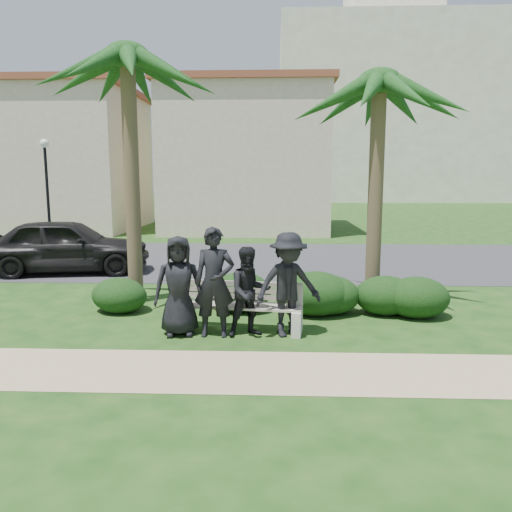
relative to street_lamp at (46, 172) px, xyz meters
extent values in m
plane|color=#153C11|center=(9.00, -12.00, -2.94)|extent=(160.00, 160.00, 0.00)
cube|color=tan|center=(9.00, -13.80, -2.94)|extent=(30.00, 1.60, 0.01)
cube|color=#2D2D30|center=(9.00, -4.00, -2.94)|extent=(160.00, 8.00, 0.01)
cube|color=#C8B596|center=(-3.00, 6.00, 0.56)|extent=(10.00, 8.00, 7.00)
cube|color=brown|center=(-3.00, 6.00, 4.21)|extent=(10.40, 8.40, 0.30)
cube|color=#C8B596|center=(8.00, 6.00, 0.56)|extent=(8.00, 8.00, 7.00)
cube|color=brown|center=(8.00, 6.00, 4.21)|extent=(8.40, 8.40, 0.30)
cube|color=beige|center=(23.00, 43.00, 7.06)|extent=(26.00, 18.00, 20.00)
cylinder|color=black|center=(0.00, 0.00, -0.94)|extent=(0.12, 0.12, 4.00)
sphere|color=white|center=(0.00, 0.00, 1.16)|extent=(0.36, 0.36, 0.36)
cube|color=#ADA391|center=(8.77, -11.92, -2.49)|extent=(2.45, 0.84, 0.04)
cube|color=#ADA391|center=(8.77, -11.68, -2.24)|extent=(2.39, 0.33, 0.28)
cube|color=beige|center=(7.65, -11.92, -2.72)|extent=(0.23, 0.57, 0.44)
cube|color=beige|center=(9.89, -11.92, -2.72)|extent=(0.23, 0.57, 0.44)
imported|color=black|center=(7.82, -12.17, -2.07)|extent=(0.93, 0.68, 1.74)
imported|color=black|center=(8.45, -12.21, -1.99)|extent=(0.71, 0.48, 1.90)
imported|color=black|center=(9.05, -12.17, -2.16)|extent=(0.91, 0.81, 1.56)
imported|color=black|center=(9.72, -12.15, -2.04)|extent=(1.33, 1.02, 1.81)
ellipsoid|color=black|center=(6.34, -10.74, -2.60)|extent=(1.06, 0.87, 0.69)
ellipsoid|color=black|center=(6.27, -10.64, -2.59)|extent=(1.10, 0.91, 0.71)
ellipsoid|color=black|center=(8.78, -10.52, -2.53)|extent=(1.26, 1.04, 0.82)
ellipsoid|color=black|center=(10.31, -10.74, -2.49)|extent=(1.38, 1.14, 0.90)
ellipsoid|color=black|center=(10.59, -10.66, -2.54)|extent=(1.23, 1.01, 0.80)
ellipsoid|color=black|center=(12.29, -10.85, -2.53)|extent=(1.26, 1.04, 0.82)
ellipsoid|color=black|center=(11.72, -10.66, -2.54)|extent=(1.23, 1.01, 0.80)
cylinder|color=brown|center=(6.41, -9.87, -0.33)|extent=(0.32, 0.32, 5.22)
cylinder|color=brown|center=(11.64, -9.66, -0.59)|extent=(0.32, 0.32, 4.71)
imported|color=black|center=(3.48, -6.57, -2.15)|extent=(4.88, 2.60, 1.58)
camera|label=1|loc=(9.49, -20.55, -0.21)|focal=35.00mm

